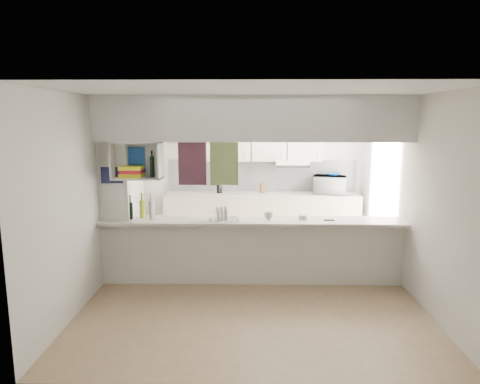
{
  "coord_description": "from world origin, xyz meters",
  "views": [
    {
      "loc": [
        -0.05,
        -5.78,
        2.31
      ],
      "look_at": [
        -0.18,
        0.5,
        1.22
      ],
      "focal_mm": 32.0,
      "sensor_mm": 36.0,
      "label": 1
    }
  ],
  "objects_px": {
    "dish_rack": "(224,214)",
    "wine_bottles": "(142,209)",
    "bowl": "(333,175)",
    "microwave": "(330,185)"
  },
  "relations": [
    {
      "from": "dish_rack",
      "to": "wine_bottles",
      "type": "height_order",
      "value": "wine_bottles"
    },
    {
      "from": "wine_bottles",
      "to": "bowl",
      "type": "bearing_deg",
      "value": 34.34
    },
    {
      "from": "dish_rack",
      "to": "bowl",
      "type": "bearing_deg",
      "value": 32.55
    },
    {
      "from": "bowl",
      "to": "microwave",
      "type": "bearing_deg",
      "value": 175.2
    },
    {
      "from": "wine_bottles",
      "to": "microwave",
      "type": "bearing_deg",
      "value": 34.82
    },
    {
      "from": "microwave",
      "to": "wine_bottles",
      "type": "bearing_deg",
      "value": 46.19
    },
    {
      "from": "bowl",
      "to": "wine_bottles",
      "type": "xyz_separation_m",
      "value": [
        -3.05,
        -2.08,
        -0.22
      ]
    },
    {
      "from": "bowl",
      "to": "dish_rack",
      "type": "height_order",
      "value": "bowl"
    },
    {
      "from": "bowl",
      "to": "dish_rack",
      "type": "distance_m",
      "value": 2.87
    },
    {
      "from": "bowl",
      "to": "wine_bottles",
      "type": "relative_size",
      "value": 0.6
    }
  ]
}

